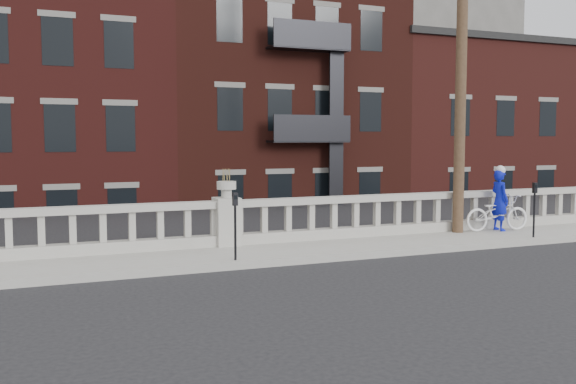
% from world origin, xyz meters
% --- Properties ---
extents(ground, '(120.00, 120.00, 0.00)m').
position_xyz_m(ground, '(0.00, 0.00, 0.00)').
color(ground, black).
rests_on(ground, ground).
extents(sidewalk, '(32.00, 2.20, 0.15)m').
position_xyz_m(sidewalk, '(0.00, 3.00, 0.07)').
color(sidewalk, gray).
rests_on(sidewalk, ground).
extents(balustrade, '(28.00, 0.34, 1.03)m').
position_xyz_m(balustrade, '(0.00, 3.95, 0.64)').
color(balustrade, gray).
rests_on(balustrade, sidewalk).
extents(planter_pedestal, '(0.55, 0.55, 1.76)m').
position_xyz_m(planter_pedestal, '(0.00, 3.95, 0.83)').
color(planter_pedestal, gray).
rests_on(planter_pedestal, sidewalk).
extents(lower_level, '(80.00, 44.00, 20.80)m').
position_xyz_m(lower_level, '(0.56, 23.04, 2.63)').
color(lower_level, '#605E59').
rests_on(lower_level, ground).
extents(utility_pole, '(1.60, 0.28, 10.00)m').
position_xyz_m(utility_pole, '(6.20, 3.60, 5.24)').
color(utility_pole, '#422D1E').
rests_on(utility_pole, sidewalk).
extents(parking_meter_d, '(0.10, 0.09, 1.36)m').
position_xyz_m(parking_meter_d, '(-0.39, 2.15, 1.00)').
color(parking_meter_d, black).
rests_on(parking_meter_d, sidewalk).
extents(parking_meter_e, '(0.10, 0.09, 1.36)m').
position_xyz_m(parking_meter_e, '(7.38, 2.15, 1.00)').
color(parking_meter_e, black).
rests_on(parking_meter_e, sidewalk).
extents(bicycle, '(1.89, 0.86, 0.96)m').
position_xyz_m(bicycle, '(7.32, 3.41, 0.63)').
color(bicycle, white).
rests_on(bicycle, sidewalk).
extents(cyclist, '(0.43, 0.62, 1.62)m').
position_xyz_m(cyclist, '(7.42, 3.44, 0.96)').
color(cyclist, '#0B15B1').
rests_on(cyclist, sidewalk).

